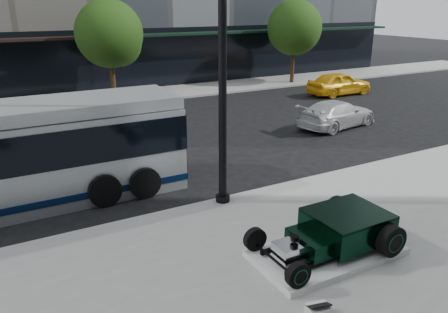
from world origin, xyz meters
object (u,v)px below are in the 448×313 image
yellow_taxi (339,83)px  white_sedan (337,114)px  lamppost (223,83)px  hot_rod (339,229)px

yellow_taxi → white_sedan: bearing=137.0°
yellow_taxi → lamppost: bearing=127.1°
white_sedan → yellow_taxi: 7.90m
hot_rod → lamppost: 4.76m
hot_rod → yellow_taxi: bearing=47.2°
hot_rod → white_sedan: white_sedan is taller
hot_rod → yellow_taxi: (13.20, 14.24, 0.03)m
yellow_taxi → hot_rod: bearing=137.7°
lamppost → yellow_taxi: (14.23, 10.57, -2.82)m
lamppost → white_sedan: 10.45m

